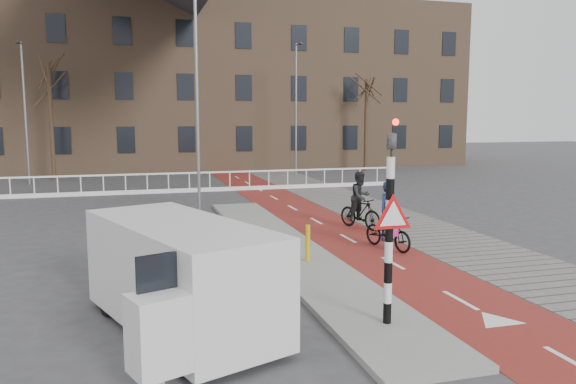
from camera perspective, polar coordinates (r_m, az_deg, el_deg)
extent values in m
plane|color=#38383A|center=(12.12, 8.42, -10.03)|extent=(120.00, 120.00, 0.00)
cube|color=maroon|center=(21.77, 1.19, -2.04)|extent=(2.50, 60.00, 0.01)
cube|color=slate|center=(22.74, 7.96, -1.69)|extent=(3.00, 60.00, 0.01)
cube|color=gray|center=(15.50, -0.08, -5.80)|extent=(1.80, 16.00, 0.12)
cylinder|color=black|center=(9.72, 10.21, -4.98)|extent=(0.14, 0.14, 2.88)
imported|color=black|center=(9.50, 10.48, 5.92)|extent=(0.13, 0.16, 0.80)
cylinder|color=#FF0C05|center=(9.37, 10.88, 6.99)|extent=(0.11, 0.02, 0.11)
cylinder|color=#CA9F0B|center=(13.91, 2.02, -5.20)|extent=(0.12, 0.12, 0.91)
imported|color=black|center=(15.89, 10.12, -4.03)|extent=(1.10, 1.90, 0.95)
imported|color=#151C47|center=(15.78, 10.17, -1.93)|extent=(0.69, 0.54, 1.65)
cube|color=#CD1D71|center=(15.32, 10.49, -3.76)|extent=(0.35, 0.27, 0.37)
imported|color=black|center=(18.59, 7.34, -2.11)|extent=(1.17, 1.79, 1.05)
imported|color=black|center=(18.51, 7.37, -0.47)|extent=(0.99, 0.90, 1.65)
cube|color=silver|center=(9.86, -10.89, -8.08)|extent=(3.22, 4.75, 1.76)
cube|color=#1E8926|center=(9.86, -16.10, -8.85)|extent=(1.02, 2.65, 0.55)
cube|color=#1E8926|center=(10.00, -5.72, -8.35)|extent=(1.02, 2.65, 0.55)
cube|color=black|center=(7.98, -9.77, -8.85)|extent=(1.50, 0.61, 0.90)
cylinder|color=black|center=(8.51, -10.91, -15.71)|extent=(0.43, 0.66, 0.62)
cylinder|color=black|center=(9.21, -2.23, -13.74)|extent=(0.43, 0.66, 0.62)
cylinder|color=black|center=(11.13, -17.76, -10.27)|extent=(0.43, 0.66, 0.62)
cylinder|color=black|center=(11.67, -10.70, -9.20)|extent=(0.43, 0.66, 0.62)
cube|color=silver|center=(27.64, -16.21, 1.70)|extent=(28.00, 0.08, 0.08)
cube|color=silver|center=(27.74, -16.15, -0.04)|extent=(28.00, 0.10, 0.20)
cube|color=#7F6047|center=(42.61, -13.66, 10.57)|extent=(46.00, 10.00, 12.00)
cylinder|color=#322416|center=(35.09, -22.91, 6.54)|extent=(0.24, 0.24, 6.71)
cylinder|color=#322416|center=(38.75, 7.94, 6.70)|extent=(0.25, 0.25, 6.16)
cylinder|color=slate|center=(21.60, -9.21, 9.02)|extent=(0.12, 0.12, 8.44)
cylinder|color=slate|center=(33.57, -25.13, 7.16)|extent=(0.12, 0.12, 7.60)
cylinder|color=slate|center=(35.40, 0.82, 8.31)|extent=(0.12, 0.12, 8.15)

